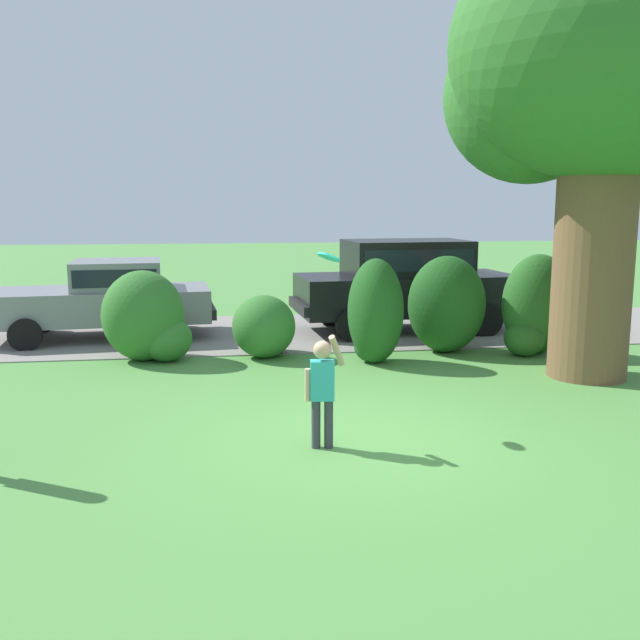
{
  "coord_description": "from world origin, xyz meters",
  "views": [
    {
      "loc": [
        -1.53,
        -7.63,
        2.68
      ],
      "look_at": [
        -0.25,
        1.7,
        1.1
      ],
      "focal_mm": 39.13,
      "sensor_mm": 36.0,
      "label": 1
    }
  ],
  "objects_px": {
    "parked_sedan": "(107,296)",
    "parked_suv": "(406,280)",
    "frisbee": "(329,257)",
    "child_thrower": "(322,385)",
    "oak_tree_large": "(601,68)"
  },
  "relations": [
    {
      "from": "oak_tree_large",
      "to": "child_thrower",
      "type": "distance_m",
      "value": 6.67
    },
    {
      "from": "parked_sedan",
      "to": "frisbee",
      "type": "height_order",
      "value": "frisbee"
    },
    {
      "from": "oak_tree_large",
      "to": "frisbee",
      "type": "bearing_deg",
      "value": -156.12
    },
    {
      "from": "parked_sedan",
      "to": "child_thrower",
      "type": "xyz_separation_m",
      "value": [
        3.37,
        -6.9,
        -0.13
      ]
    },
    {
      "from": "oak_tree_large",
      "to": "parked_sedan",
      "type": "distance_m",
      "value": 9.72
    },
    {
      "from": "child_thrower",
      "to": "frisbee",
      "type": "height_order",
      "value": "frisbee"
    },
    {
      "from": "parked_suv",
      "to": "frisbee",
      "type": "xyz_separation_m",
      "value": [
        -2.54,
        -5.98,
        0.97
      ]
    },
    {
      "from": "parked_sedan",
      "to": "parked_suv",
      "type": "bearing_deg",
      "value": -0.42
    },
    {
      "from": "frisbee",
      "to": "child_thrower",
      "type": "bearing_deg",
      "value": -102.69
    },
    {
      "from": "oak_tree_large",
      "to": "child_thrower",
      "type": "relative_size",
      "value": 5.37
    },
    {
      "from": "oak_tree_large",
      "to": "parked_suv",
      "type": "relative_size",
      "value": 1.43
    },
    {
      "from": "oak_tree_large",
      "to": "frisbee",
      "type": "xyz_separation_m",
      "value": [
        -4.38,
        -1.94,
        -2.61
      ]
    },
    {
      "from": "oak_tree_large",
      "to": "child_thrower",
      "type": "height_order",
      "value": "oak_tree_large"
    },
    {
      "from": "parked_suv",
      "to": "child_thrower",
      "type": "relative_size",
      "value": 3.75
    },
    {
      "from": "oak_tree_large",
      "to": "parked_sedan",
      "type": "relative_size",
      "value": 1.52
    }
  ]
}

